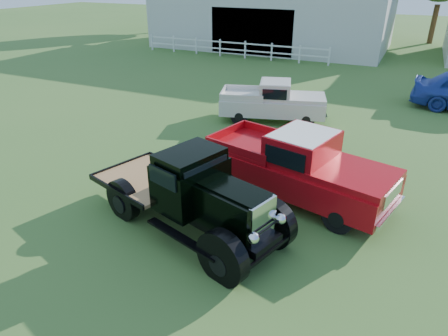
% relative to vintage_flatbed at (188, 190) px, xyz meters
% --- Properties ---
extents(ground, '(120.00, 120.00, 0.00)m').
position_rel_vintage_flatbed_xyz_m(ground, '(0.07, 0.19, -1.03)').
color(ground, '#3C6829').
extents(shed_left, '(18.80, 10.20, 5.60)m').
position_rel_vintage_flatbed_xyz_m(shed_left, '(-6.93, 26.19, 1.77)').
color(shed_left, silver).
rests_on(shed_left, ground).
extents(fence_rail, '(14.20, 0.16, 1.20)m').
position_rel_vintage_flatbed_xyz_m(fence_rail, '(-7.93, 20.19, -0.43)').
color(fence_rail, white).
rests_on(fence_rail, ground).
extents(vintage_flatbed, '(5.58, 3.52, 2.06)m').
position_rel_vintage_flatbed_xyz_m(vintage_flatbed, '(0.00, 0.00, 0.00)').
color(vintage_flatbed, black).
rests_on(vintage_flatbed, ground).
extents(red_pickup, '(5.62, 3.27, 1.93)m').
position_rel_vintage_flatbed_xyz_m(red_pickup, '(1.90, 2.57, -0.07)').
color(red_pickup, '#AF0C13').
rests_on(red_pickup, ground).
extents(white_pickup, '(4.73, 2.90, 1.62)m').
position_rel_vintage_flatbed_xyz_m(white_pickup, '(-0.78, 8.33, -0.22)').
color(white_pickup, beige).
rests_on(white_pickup, ground).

